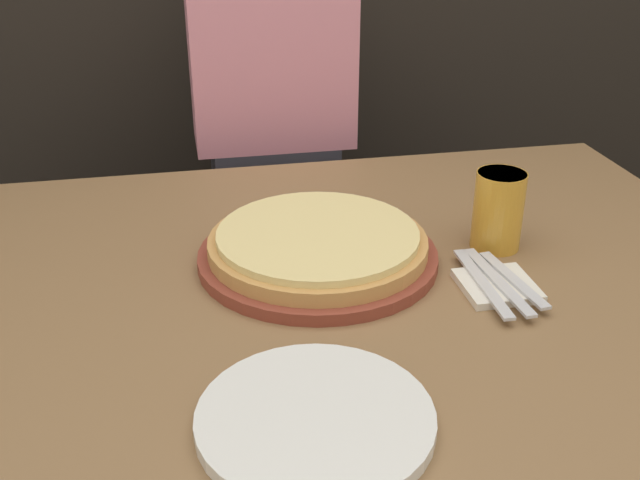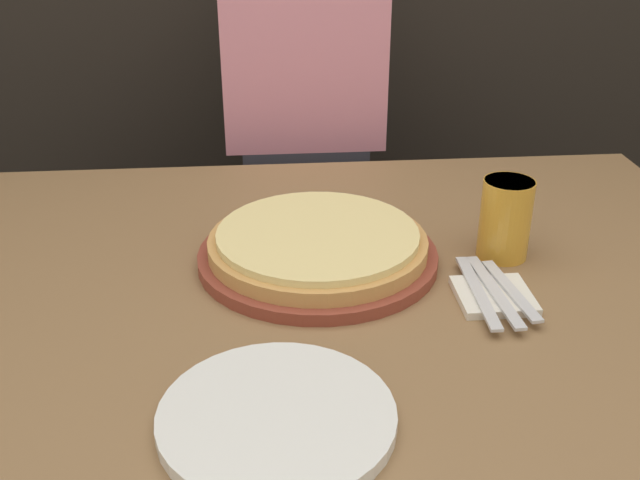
{
  "view_description": "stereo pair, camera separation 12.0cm",
  "coord_description": "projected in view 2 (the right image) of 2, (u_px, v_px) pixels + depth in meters",
  "views": [
    {
      "loc": [
        -0.21,
        -1.0,
        1.31
      ],
      "look_at": [
        0.0,
        0.05,
        0.77
      ],
      "focal_mm": 42.0,
      "sensor_mm": 36.0,
      "label": 1
    },
    {
      "loc": [
        -0.09,
        -1.02,
        1.31
      ],
      "look_at": [
        0.0,
        0.05,
        0.77
      ],
      "focal_mm": 42.0,
      "sensor_mm": 36.0,
      "label": 2
    }
  ],
  "objects": [
    {
      "name": "pizza_on_board",
      "position": [
        320.0,
        248.0,
        1.21
      ],
      "size": [
        0.39,
        0.39,
        0.06
      ],
      "color": "brown",
      "rests_on": "dining_table"
    },
    {
      "name": "dinner_plate",
      "position": [
        277.0,
        417.0,
        0.86
      ],
      "size": [
        0.28,
        0.28,
        0.02
      ],
      "color": "white",
      "rests_on": "dining_table"
    },
    {
      "name": "napkin_stack",
      "position": [
        494.0,
        296.0,
        1.11
      ],
      "size": [
        0.11,
        0.11,
        0.01
      ],
      "color": "silver",
      "rests_on": "dining_table"
    },
    {
      "name": "beer_glass",
      "position": [
        506.0,
        216.0,
        1.21
      ],
      "size": [
        0.08,
        0.08,
        0.13
      ],
      "color": "gold",
      "rests_on": "dining_table"
    },
    {
      "name": "dining_table",
      "position": [
        320.0,
        456.0,
        1.34
      ],
      "size": [
        1.45,
        1.02,
        0.73
      ],
      "color": "olive",
      "rests_on": "ground_plane"
    },
    {
      "name": "diner_person",
      "position": [
        304.0,
        169.0,
        1.86
      ],
      "size": [
        0.37,
        0.2,
        1.3
      ],
      "color": "#33333D",
      "rests_on": "ground_plane"
    },
    {
      "name": "fork",
      "position": [
        478.0,
        291.0,
        1.11
      ],
      "size": [
        0.02,
        0.21,
        0.0
      ],
      "color": "silver",
      "rests_on": "napkin_stack"
    },
    {
      "name": "dinner_knife",
      "position": [
        494.0,
        291.0,
        1.11
      ],
      "size": [
        0.03,
        0.21,
        0.0
      ],
      "color": "silver",
      "rests_on": "napkin_stack"
    },
    {
      "name": "spoon",
      "position": [
        511.0,
        290.0,
        1.11
      ],
      "size": [
        0.04,
        0.18,
        0.0
      ],
      "color": "silver",
      "rests_on": "napkin_stack"
    }
  ]
}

